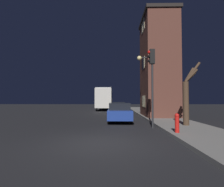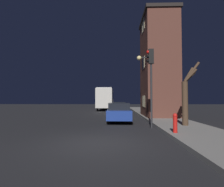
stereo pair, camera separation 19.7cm
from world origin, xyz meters
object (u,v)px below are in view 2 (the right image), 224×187
object	(u,v)px
fire_hydrant	(175,122)
car_mid_lane	(119,107)
bare_tree	(186,95)
bus	(106,97)
traffic_light	(151,72)
car_near_lane	(119,112)
streetlamp	(146,75)

from	to	relation	value
fire_hydrant	car_mid_lane	bearing A→B (deg)	99.87
bare_tree	bus	distance (m)	20.73
traffic_light	fire_hydrant	xyz separation A→B (m)	(0.68, -2.31, -2.78)
traffic_light	car_near_lane	xyz separation A→B (m)	(-1.91, 3.01, -2.66)
traffic_light	car_mid_lane	world-z (taller)	traffic_light
bare_tree	fire_hydrant	world-z (taller)	bare_tree
bare_tree	streetlamp	bearing A→B (deg)	111.63
car_near_lane	streetlamp	bearing A→B (deg)	33.71
traffic_light	fire_hydrant	distance (m)	3.68
streetlamp	fire_hydrant	world-z (taller)	streetlamp
streetlamp	traffic_light	bearing A→B (deg)	-95.47
car_mid_lane	car_near_lane	bearing A→B (deg)	-90.39
bare_tree	bus	world-z (taller)	bare_tree
car_near_lane	fire_hydrant	xyz separation A→B (m)	(2.59, -5.32, -0.11)
streetlamp	bare_tree	distance (m)	5.10
bus	car_mid_lane	size ratio (longest dim) A/B	2.56
streetlamp	fire_hydrant	xyz separation A→B (m)	(0.24, -6.88, -3.21)
bus	car_near_lane	size ratio (longest dim) A/B	2.52
car_near_lane	fire_hydrant	distance (m)	5.91
streetlamp	car_near_lane	size ratio (longest dim) A/B	1.28
bus	fire_hydrant	xyz separation A→B (m)	(4.70, -22.24, -1.47)
fire_hydrant	streetlamp	bearing A→B (deg)	92.03
streetlamp	car_mid_lane	world-z (taller)	streetlamp
bus	streetlamp	bearing A→B (deg)	-73.82
streetlamp	fire_hydrant	distance (m)	7.60
fire_hydrant	bus	bearing A→B (deg)	101.94
car_near_lane	car_mid_lane	bearing A→B (deg)	89.61
bare_tree	fire_hydrant	xyz separation A→B (m)	(-1.51, -2.46, -1.36)
traffic_light	car_mid_lane	size ratio (longest dim) A/B	1.16
bare_tree	fire_hydrant	distance (m)	3.19
traffic_light	fire_hydrant	world-z (taller)	traffic_light
car_near_lane	car_mid_lane	world-z (taller)	car_near_lane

